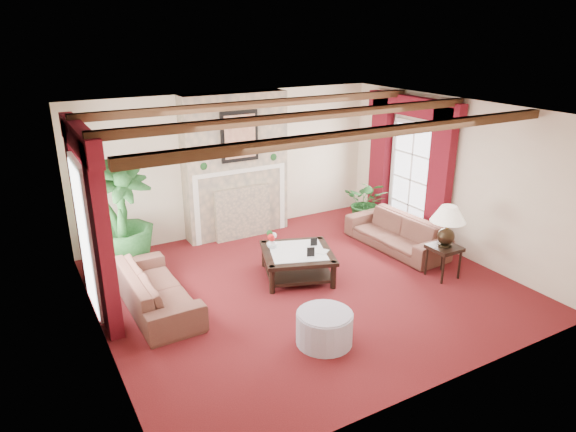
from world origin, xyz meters
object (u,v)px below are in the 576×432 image
sofa_right (396,228)px  side_table (443,261)px  ottoman (324,328)px  sofa_left (155,282)px  potted_palm (123,242)px  coffee_table (297,264)px

sofa_right → side_table: size_ratio=3.80×
sofa_right → ottoman: 3.37m
sofa_left → ottoman: bearing=-141.2°
ottoman → sofa_right: bearing=34.1°
potted_palm → ottoman: size_ratio=2.69×
potted_palm → coffee_table: (2.36, -1.58, -0.29)m
sofa_right → ottoman: size_ratio=2.81×
sofa_left → side_table: (4.28, -1.31, -0.13)m
sofa_left → sofa_right: size_ratio=1.00×
ottoman → potted_palm: bearing=117.2°
sofa_left → ottoman: 2.52m
sofa_left → sofa_right: bearing=-91.6°
coffee_table → side_table: side_table is taller
side_table → sofa_right: bearing=84.9°
sofa_left → sofa_right: sofa_left is taller
sofa_right → side_table: bearing=-8.4°
sofa_right → potted_palm: potted_palm is taller
coffee_table → ottoman: (-0.64, -1.76, -0.01)m
side_table → ottoman: size_ratio=0.74×
sofa_right → potted_palm: (-4.51, 1.46, 0.12)m
sofa_left → sofa_right: 4.40m
sofa_left → coffee_table: sofa_left is taller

